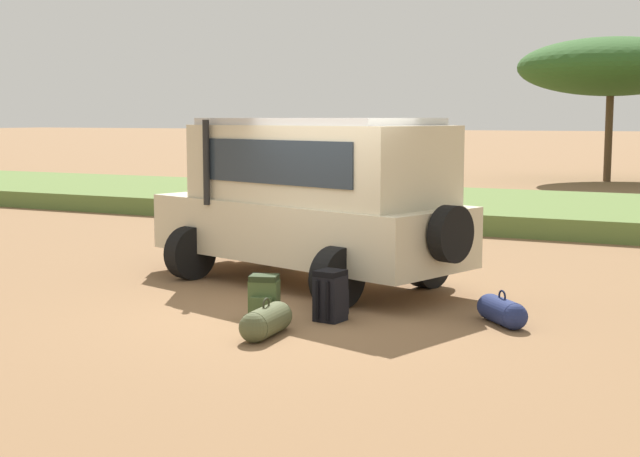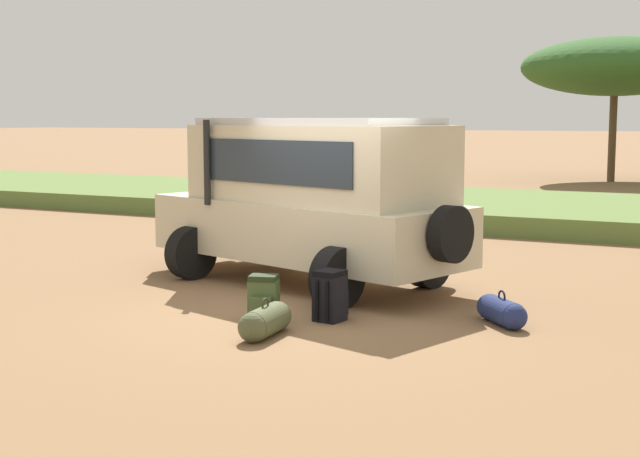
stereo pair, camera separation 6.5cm
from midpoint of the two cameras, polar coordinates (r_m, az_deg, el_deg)
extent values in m
plane|color=olive|center=(11.43, -1.11, -5.25)|extent=(320.00, 320.00, 0.00)
cube|color=#5B7538|center=(22.08, 13.17, 1.14)|extent=(120.00, 7.00, 0.44)
cube|color=beige|center=(13.14, -0.72, 0.01)|extent=(5.24, 3.23, 0.84)
cube|color=beige|center=(12.89, 0.06, 4.20)|extent=(4.17, 2.81, 1.10)
cube|color=#232D38|center=(13.99, -4.45, 4.20)|extent=(0.51, 1.51, 0.77)
cube|color=#232D38|center=(12.25, -2.87, 4.27)|extent=(2.83, 0.88, 0.60)
cube|color=#232D38|center=(13.55, 2.72, 4.54)|extent=(2.83, 0.88, 0.60)
cube|color=#B7B7B7|center=(12.90, -0.10, 6.86)|extent=(3.78, 2.62, 0.10)
cube|color=black|center=(15.07, -7.69, 0.20)|extent=(0.62, 1.59, 0.56)
cylinder|color=black|center=(13.23, -7.11, 4.22)|extent=(0.10, 0.10, 1.25)
cylinder|color=black|center=(13.69, -8.12, -1.55)|extent=(0.50, 0.85, 0.80)
cylinder|color=black|center=(14.95, -2.25, -0.76)|extent=(0.50, 0.85, 0.80)
cylinder|color=black|center=(11.48, 1.28, -3.16)|extent=(0.50, 0.85, 0.80)
cylinder|color=black|center=(12.95, 7.10, -2.03)|extent=(0.50, 0.85, 0.80)
cylinder|color=black|center=(11.47, 8.53, -0.36)|extent=(0.42, 0.77, 0.74)
cube|color=black|center=(10.78, 0.81, -4.49)|extent=(0.36, 0.35, 0.56)
cube|color=black|center=(10.95, 1.37, -4.67)|extent=(0.25, 0.11, 0.31)
cube|color=black|center=(10.72, 0.81, -2.87)|extent=(0.34, 0.36, 0.07)
cylinder|color=black|center=(10.68, -0.04, -4.60)|extent=(0.04, 0.04, 0.47)
cylinder|color=black|center=(10.60, 0.61, -4.69)|extent=(0.04, 0.04, 0.47)
cube|color=#42562D|center=(10.79, -3.44, -4.64)|extent=(0.41, 0.35, 0.50)
cube|color=#42562D|center=(10.64, -3.65, -5.15)|extent=(0.27, 0.16, 0.28)
cube|color=#242F19|center=(10.73, -3.46, -3.17)|extent=(0.40, 0.36, 0.07)
cylinder|color=#242F19|center=(10.91, -2.87, -4.50)|extent=(0.04, 0.04, 0.43)
cylinder|color=#242F19|center=(10.95, -3.67, -4.47)|extent=(0.04, 0.04, 0.43)
cylinder|color=navy|center=(10.84, 11.70, -5.22)|extent=(0.65, 0.65, 0.32)
sphere|color=navy|center=(10.58, 12.49, -5.54)|extent=(0.31, 0.31, 0.31)
sphere|color=navy|center=(11.10, 10.95, -4.92)|extent=(0.31, 0.31, 0.31)
torus|color=#121834|center=(10.80, 11.73, -4.30)|extent=(0.13, 0.13, 0.16)
cylinder|color=#4C5133|center=(10.07, -3.33, -5.96)|extent=(0.39, 0.66, 0.34)
sphere|color=#4C5133|center=(9.80, -4.13, -6.34)|extent=(0.33, 0.33, 0.33)
sphere|color=#4C5133|center=(10.35, -2.57, -5.59)|extent=(0.33, 0.33, 0.33)
torus|color=#2D301E|center=(10.03, -3.34, -4.90)|extent=(0.04, 0.17, 0.16)
cylinder|color=brown|center=(36.08, 18.26, 5.59)|extent=(0.29, 0.29, 3.43)
ellipsoid|color=#2D5623|center=(36.12, 18.42, 9.80)|extent=(7.03, 7.22, 2.21)
camera|label=1|loc=(0.03, -89.84, 0.02)|focal=50.00mm
camera|label=2|loc=(0.03, 90.16, -0.02)|focal=50.00mm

